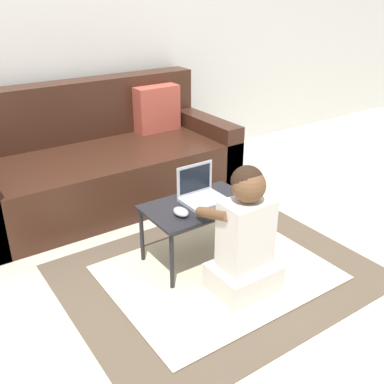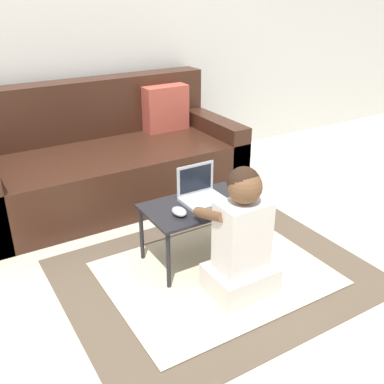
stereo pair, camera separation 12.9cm
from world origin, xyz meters
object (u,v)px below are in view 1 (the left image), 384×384
at_px(couch, 100,162).
at_px(laptop, 202,195).
at_px(computer_mouse, 181,212).
at_px(person_seated, 245,238).
at_px(laptop_desk, 199,210).

relative_size(couch, laptop, 7.96).
height_order(couch, computer_mouse, couch).
height_order(computer_mouse, person_seated, person_seated).
height_order(couch, laptop_desk, couch).
bearing_deg(laptop, person_seated, -92.27).
bearing_deg(couch, computer_mouse, -91.89).
height_order(laptop, computer_mouse, laptop).
relative_size(laptop_desk, computer_mouse, 5.87).
relative_size(couch, person_seated, 2.71).
xyz_separation_m(couch, laptop, (0.16, -1.08, 0.11)).
bearing_deg(laptop_desk, laptop, 35.31).
bearing_deg(person_seated, computer_mouse, 119.56).
bearing_deg(laptop, couch, 98.38).
height_order(couch, person_seated, couch).
bearing_deg(person_seated, laptop_desk, 93.79).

